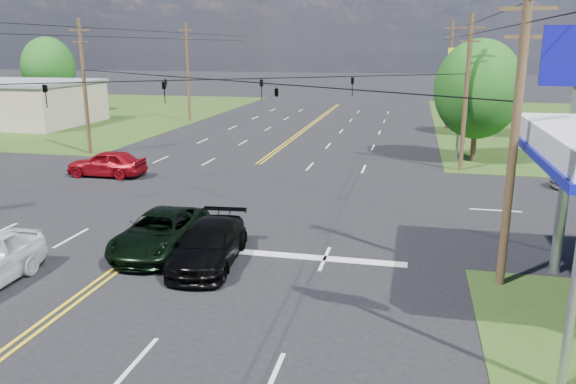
% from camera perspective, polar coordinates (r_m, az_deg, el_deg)
% --- Properties ---
extents(ground, '(280.00, 280.00, 0.00)m').
position_cam_1_polar(ground, '(30.02, -7.14, -0.24)').
color(ground, black).
rests_on(ground, ground).
extents(grass_nw, '(46.00, 48.00, 0.03)m').
position_cam_1_polar(grass_nw, '(74.77, -24.66, 7.44)').
color(grass_nw, '#2F4616').
rests_on(grass_nw, ground).
extents(stop_bar, '(10.00, 0.50, 0.02)m').
position_cam_1_polar(stop_bar, '(21.32, -1.59, -6.38)').
color(stop_bar, silver).
rests_on(stop_bar, ground).
extents(retail_nw, '(16.00, 11.00, 4.00)m').
position_cam_1_polar(retail_nw, '(63.67, -26.60, 8.02)').
color(retail_nw, '#C4B693').
rests_on(retail_nw, ground).
extents(pole_se, '(1.60, 0.28, 9.50)m').
position_cam_1_polar(pole_se, '(18.75, 22.02, 5.20)').
color(pole_se, '#44301C').
rests_on(pole_se, ground).
extents(pole_nw, '(1.60, 0.28, 9.50)m').
position_cam_1_polar(pole_nw, '(43.00, -19.97, 10.13)').
color(pole_nw, '#44301C').
rests_on(pole_nw, ground).
extents(pole_ne, '(1.60, 0.28, 9.50)m').
position_cam_1_polar(pole_ne, '(36.53, 17.65, 9.67)').
color(pole_ne, '#44301C').
rests_on(pole_ne, ground).
extents(pole_left_far, '(1.60, 0.28, 10.00)m').
position_cam_1_polar(pole_left_far, '(59.90, -10.15, 12.04)').
color(pole_left_far, '#44301C').
rests_on(pole_left_far, ground).
extents(pole_right_far, '(1.60, 0.28, 10.00)m').
position_cam_1_polar(pole_right_far, '(55.43, 16.09, 11.51)').
color(pole_right_far, '#44301C').
rests_on(pole_right_far, ground).
extents(span_wire_signals, '(26.00, 18.00, 1.13)m').
position_cam_1_polar(span_wire_signals, '(29.08, -7.51, 11.26)').
color(span_wire_signals, black).
rests_on(span_wire_signals, ground).
extents(power_lines, '(26.04, 100.00, 0.64)m').
position_cam_1_polar(power_lines, '(27.18, -9.19, 16.47)').
color(power_lines, black).
rests_on(power_lines, ground).
extents(tree_right_a, '(5.70, 5.70, 8.18)m').
position_cam_1_polar(tree_right_a, '(39.60, 18.76, 9.85)').
color(tree_right_a, '#44301C').
rests_on(tree_right_a, ground).
extents(tree_right_b, '(4.94, 4.94, 7.09)m').
position_cam_1_polar(tree_right_b, '(51.83, 20.17, 9.96)').
color(tree_right_b, '#44301C').
rests_on(tree_right_b, ground).
extents(tree_far_l, '(6.08, 6.08, 8.72)m').
position_cam_1_polar(tree_far_l, '(72.65, -23.17, 11.55)').
color(tree_far_l, '#44301C').
rests_on(tree_far_l, ground).
extents(pickup_dkgreen, '(2.71, 5.50, 1.50)m').
position_cam_1_polar(pickup_dkgreen, '(22.03, -12.85, -3.99)').
color(pickup_dkgreen, black).
rests_on(pickup_dkgreen, ground).
extents(suv_black, '(2.49, 5.24, 1.47)m').
position_cam_1_polar(suv_black, '(20.42, -8.02, -5.29)').
color(suv_black, black).
rests_on(suv_black, ground).
extents(sedan_red, '(4.72, 1.98, 1.59)m').
position_cam_1_polar(sedan_red, '(35.51, -17.94, 2.80)').
color(sedan_red, maroon).
rests_on(sedan_red, ground).
extents(polesign_ne, '(2.10, 0.38, 7.59)m').
position_cam_1_polar(polesign_ne, '(40.13, 17.33, 11.42)').
color(polesign_ne, '#A5A5AA').
rests_on(polesign_ne, ground).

